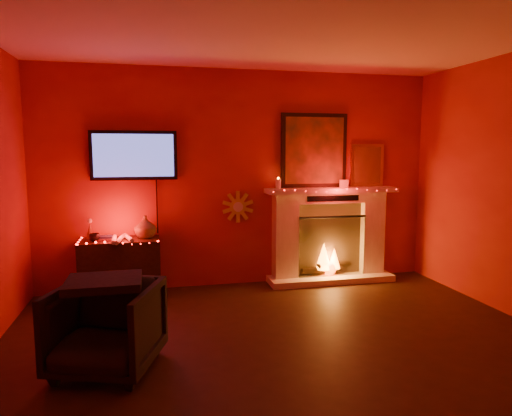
{
  "coord_description": "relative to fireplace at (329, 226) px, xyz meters",
  "views": [
    {
      "loc": [
        -1.1,
        -3.15,
        1.71
      ],
      "look_at": [
        0.01,
        1.7,
        1.08
      ],
      "focal_mm": 32.0,
      "sensor_mm": 36.0,
      "label": 1
    }
  ],
  "objects": [
    {
      "name": "sunburst_clock",
      "position": [
        -1.19,
        0.09,
        0.28
      ],
      "size": [
        0.4,
        0.03,
        0.4
      ],
      "color": "gold",
      "rests_on": "room"
    },
    {
      "name": "room",
      "position": [
        -1.14,
        -2.39,
        0.63
      ],
      "size": [
        5.0,
        5.0,
        5.0
      ],
      "color": "black",
      "rests_on": "ground"
    },
    {
      "name": "tv",
      "position": [
        -2.44,
        0.06,
        0.92
      ],
      "size": [
        1.0,
        0.07,
        1.24
      ],
      "color": "black",
      "rests_on": "room"
    },
    {
      "name": "armchair",
      "position": [
        -2.62,
        -1.97,
        -0.38
      ],
      "size": [
        0.95,
        0.96,
        0.69
      ],
      "primitive_type": "imported",
      "rotation": [
        0.0,
        0.0,
        -0.34
      ],
      "color": "black",
      "rests_on": "floor"
    },
    {
      "name": "console_table",
      "position": [
        -2.61,
        -0.13,
        -0.34
      ],
      "size": [
        0.9,
        0.56,
        0.95
      ],
      "color": "black",
      "rests_on": "floor"
    },
    {
      "name": "fireplace",
      "position": [
        0.0,
        0.0,
        0.0
      ],
      "size": [
        1.72,
        0.4,
        2.18
      ],
      "color": "#F3E1CC",
      "rests_on": "floor"
    }
  ]
}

